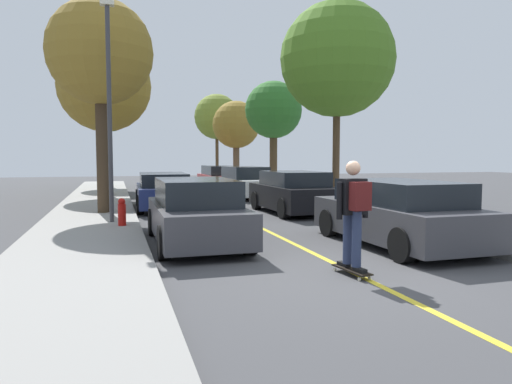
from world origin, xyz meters
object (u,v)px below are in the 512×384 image
street_tree_left_nearest (100,53)px  streetlamp (109,96)px  parked_car_right_nearest (398,213)px  parked_car_right_farthest (219,178)px  street_tree_right_nearest (337,60)px  street_tree_left_far (106,99)px  skateboarder (354,208)px  fire_hydrant (122,212)px  skateboard (352,270)px  street_tree_right_far (236,125)px  parked_car_left_nearest (196,213)px  street_tree_right_farthest (217,117)px  parked_car_left_near (163,191)px  street_tree_left_near (104,86)px  street_tree_right_near (274,111)px  parked_car_right_far (245,183)px  parked_car_right_near (294,193)px

street_tree_left_nearest → streetlamp: 2.82m
parked_car_right_nearest → parked_car_right_farthest: 17.79m
street_tree_right_nearest → street_tree_left_far: bearing=121.7°
street_tree_left_nearest → streetlamp: (0.25, -2.33, -1.56)m
street_tree_right_nearest → skateboarder: bearing=-114.6°
street_tree_left_nearest → fire_hydrant: street_tree_left_nearest is taller
skateboard → skateboarder: 1.00m
street_tree_right_nearest → fire_hydrant: 9.56m
parked_car_right_farthest → street_tree_right_far: street_tree_right_far is taller
parked_car_right_farthest → street_tree_right_nearest: size_ratio=0.65×
skateboarder → skateboard: bearing=96.7°
parked_car_right_nearest → street_tree_left_nearest: (-6.06, 6.86, 4.35)m
street_tree_right_far → skateboard: 24.33m
parked_car_right_nearest → skateboarder: (-2.13, -2.02, 0.40)m
parked_car_left_nearest → street_tree_right_farthest: 27.37m
parked_car_left_near → street_tree_right_nearest: (6.06, -1.42, 4.68)m
street_tree_right_farthest → streetlamp: 24.55m
parked_car_left_near → parked_car_right_nearest: (4.06, -8.43, 0.03)m
street_tree_left_near → street_tree_right_near: 8.11m
fire_hydrant → parked_car_right_farthest: bearing=68.4°
street_tree_right_nearest → skateboard: bearing=-114.7°
street_tree_right_nearest → streetlamp: street_tree_right_nearest is taller
street_tree_right_farthest → parked_car_right_far: bearing=-97.3°
skateboard → parked_car_left_near: bearing=100.5°
parked_car_right_nearest → street_tree_right_farthest: size_ratio=0.66×
parked_car_right_farthest → skateboarder: skateboarder is taller
parked_car_right_nearest → streetlamp: bearing=142.1°
street_tree_right_nearest → fire_hydrant: bearing=-156.5°
street_tree_left_nearest → street_tree_right_near: (8.06, 7.21, -0.87)m
street_tree_left_nearest → street_tree_left_far: 13.19m
fire_hydrant → skateboard: size_ratio=0.81×
parked_car_right_farthest → skateboarder: (-2.13, -19.80, 0.41)m
street_tree_left_near → parked_car_left_near: bearing=-69.2°
parked_car_right_near → street_tree_left_far: bearing=113.4°
street_tree_right_far → parked_car_right_near: bearing=-97.3°
parked_car_left_near → street_tree_right_farthest: 20.70m
parked_car_right_nearest → skateboarder: bearing=-136.5°
street_tree_left_far → parked_car_right_far: bearing=-52.6°
parked_car_right_far → skateboard: size_ratio=5.02×
parked_car_right_nearest → skateboard: parked_car_right_nearest is taller
parked_car_right_nearest → street_tree_right_nearest: (2.00, 7.01, 4.65)m
street_tree_right_far → parked_car_right_farthest: bearing=-117.2°
parked_car_right_near → street_tree_left_far: size_ratio=0.60×
fire_hydrant → skateboarder: (3.43, -5.74, 0.60)m
parked_car_left_nearest → street_tree_left_nearest: street_tree_left_nearest is taller
parked_car_right_near → parked_car_left_nearest: bearing=-131.0°
parked_car_right_near → skateboard: bearing=-104.8°
street_tree_right_nearest → parked_car_right_near: bearing=-155.1°
parked_car_left_nearest → street_tree_right_farthest: size_ratio=0.64×
streetlamp → skateboard: size_ratio=6.81×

